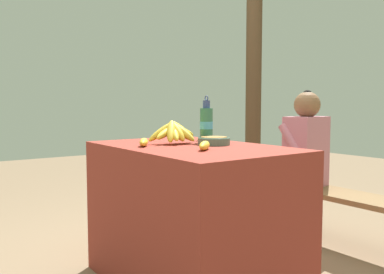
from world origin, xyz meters
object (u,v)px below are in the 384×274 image
Objects in this scene: banana_bunch_ripe at (175,132)px; loose_banana_front at (144,142)px; serving_bowl at (214,140)px; seated_vendor at (301,155)px; support_post_near at (254,63)px; water_bottle at (206,124)px; loose_banana_side at (204,145)px; wooden_bench at (340,201)px.

banana_bunch_ripe is 1.82× the size of loose_banana_front.
serving_bowl is (0.17, 0.14, -0.04)m from banana_bunch_ripe.
seated_vendor is 0.40× the size of support_post_near.
banana_bunch_ripe reaches higher than loose_banana_front.
water_bottle is at bearing 157.18° from serving_bowl.
loose_banana_side is 0.15× the size of seated_vendor.
banana_bunch_ripe is at bearing -59.26° from support_post_near.
loose_banana_front is 0.15× the size of seated_vendor.
seated_vendor reaches higher than water_bottle.
support_post_near reaches higher than wooden_bench.
water_bottle is 0.97m from seated_vendor.
loose_banana_front is at bearing -114.14° from serving_bowl.
wooden_bench is at bearing 79.56° from loose_banana_front.
serving_bowl is at bearing -95.40° from wooden_bench.
water_bottle is at bearing -104.29° from wooden_bench.
water_bottle is 1.66× the size of loose_banana_front.
support_post_near reaches higher than water_bottle.
loose_banana_front is (-0.01, -0.42, -0.09)m from water_bottle.
banana_bunch_ripe is at bearing 93.99° from loose_banana_front.
loose_banana_side is at bearing -51.27° from support_post_near.
seated_vendor is at bearing -172.83° from wooden_bench.
banana_bunch_ripe is 1.68× the size of serving_bowl.
loose_banana_front is at bearing -86.01° from banana_bunch_ripe.
seated_vendor reaches higher than banana_bunch_ripe.
serving_bowl is at bearing 130.99° from loose_banana_side.
banana_bunch_ripe is 1.31m from wooden_bench.
support_post_near is (-0.87, 1.66, 0.59)m from loose_banana_front.
support_post_near reaches higher than loose_banana_side.
water_bottle is 0.10× the size of support_post_near.
support_post_near reaches higher than banana_bunch_ripe.
loose_banana_side is (0.32, -0.26, -0.09)m from water_bottle.
water_bottle is at bearing 141.01° from loose_banana_side.
loose_banana_front is 0.09× the size of wooden_bench.
water_bottle reaches higher than serving_bowl.
banana_bunch_ripe is at bearing -102.93° from wooden_bench.
seated_vendor is at bearing 91.96° from banana_bunch_ripe.
banana_bunch_ripe is 1.87× the size of loose_banana_side.
wooden_bench is at bearing 84.60° from serving_bowl.
serving_bowl is at bearing 39.49° from banana_bunch_ripe.
loose_banana_front is 0.06× the size of support_post_near.
support_post_near is (-0.82, 0.31, 0.76)m from seated_vendor.
support_post_near is at bearing 117.83° from loose_banana_front.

